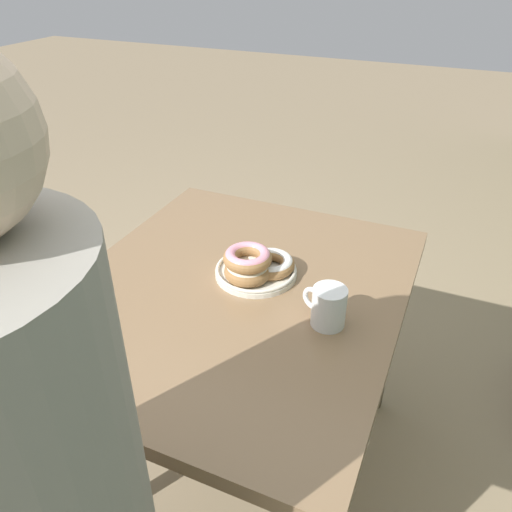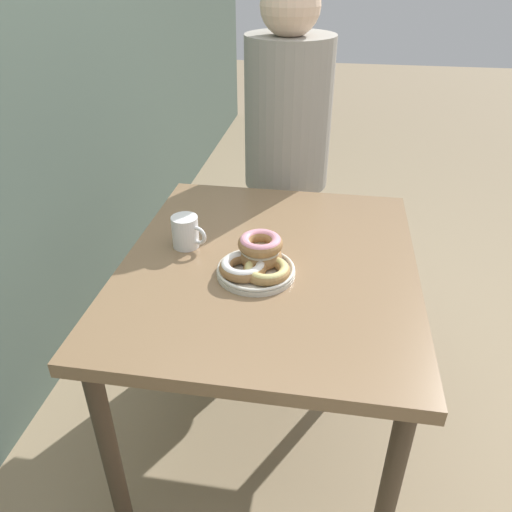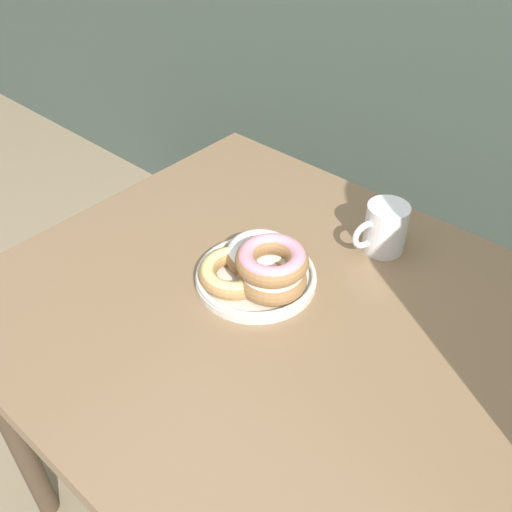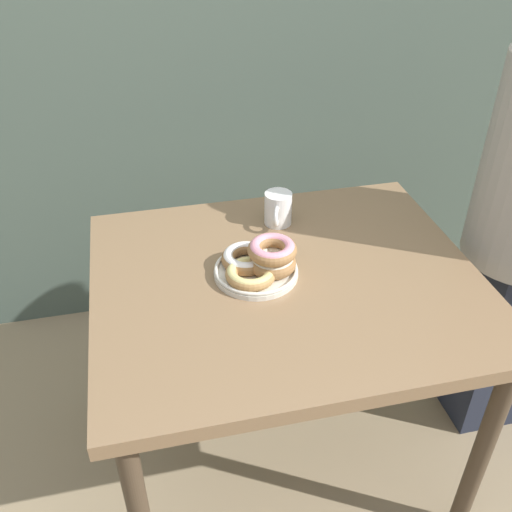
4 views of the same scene
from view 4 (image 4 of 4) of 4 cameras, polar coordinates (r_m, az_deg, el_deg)
ground_plane at (r=1.91m, az=4.27°, el=-24.11°), size 14.00×14.00×0.00m
dining_table at (r=1.54m, az=3.03°, el=-4.54°), size 1.01×0.85×0.74m
donut_plate at (r=1.47m, az=0.36°, el=-0.66°), size 0.24×0.25×0.10m
coffee_mug at (r=1.68m, az=2.22°, el=4.76°), size 0.08×0.11×0.10m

